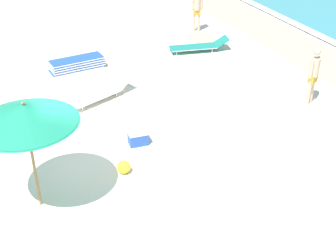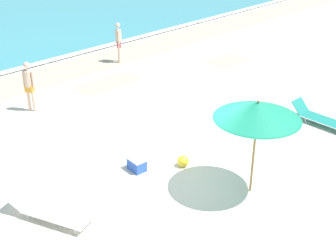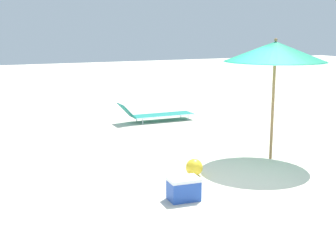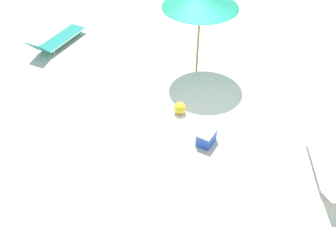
{
  "view_description": "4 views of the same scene",
  "coord_description": "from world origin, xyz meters",
  "views": [
    {
      "loc": [
        9.17,
        -2.16,
        6.65
      ],
      "look_at": [
        0.74,
        1.58,
        1.12
      ],
      "focal_mm": 50.0,
      "sensor_mm": 36.0,
      "label": 1
    },
    {
      "loc": [
        -7.5,
        -7.07,
        6.82
      ],
      "look_at": [
        0.64,
        1.17,
        0.99
      ],
      "focal_mm": 50.0,
      "sensor_mm": 36.0,
      "label": 2
    },
    {
      "loc": [
        -6.8,
        4.51,
        2.71
      ],
      "look_at": [
        0.17,
        1.24,
        1.09
      ],
      "focal_mm": 50.0,
      "sensor_mm": 36.0,
      "label": 3
    },
    {
      "loc": [
        -2.42,
        7.51,
        6.41
      ],
      "look_at": [
        0.29,
        1.83,
        0.71
      ],
      "focal_mm": 40.0,
      "sensor_mm": 36.0,
      "label": 4
    }
  ],
  "objects": [
    {
      "name": "lounger_stack",
      "position": [
        -5.73,
        1.02,
        0.21
      ],
      "size": [
        0.78,
        1.96,
        0.41
      ],
      "rotation": [
        0.0,
        0.0,
        0.09
      ],
      "color": "blue",
      "rests_on": "ground_plane"
    },
    {
      "name": "beach_umbrella",
      "position": [
        0.92,
        -1.51,
        2.23
      ],
      "size": [
        2.09,
        2.09,
        2.51
      ],
      "color": "#9E7547",
      "rests_on": "ground_plane"
    },
    {
      "name": "ground_plane",
      "position": [
        0.0,
        0.01,
        -0.08
      ],
      "size": [
        60.0,
        60.0,
        0.16
      ],
      "color": "beige"
    },
    {
      "name": "sun_lounger_near_water_left",
      "position": [
        -3.29,
        1.12,
        0.2
      ],
      "size": [
        1.34,
        2.21,
        0.47
      ],
      "rotation": [
        0.0,
        0.0,
        0.37
      ],
      "color": "white",
      "rests_on": "ground_plane"
    },
    {
      "name": "beach_ball",
      "position": [
        0.57,
        0.51,
        0.16
      ],
      "size": [
        0.32,
        0.32,
        0.32
      ],
      "color": "yellow",
      "rests_on": "ground_plane"
    },
    {
      "name": "cooler_box",
      "position": [
        -0.46,
        1.26,
        0.19
      ],
      "size": [
        0.4,
        0.53,
        0.37
      ],
      "rotation": [
        0.0,
        0.0,
        4.63
      ],
      "color": "blue",
      "rests_on": "ground_plane"
    },
    {
      "name": "sun_lounger_beside_umbrella",
      "position": [
        -5.55,
        5.64,
        0.2
      ],
      "size": [
        1.06,
        2.3,
        0.48
      ],
      "rotation": [
        0.0,
        0.0,
        -0.21
      ],
      "color": "#1E8475",
      "rests_on": "ground_plane"
    },
    {
      "name": "beachgoer_strolling_adult",
      "position": [
        -0.48,
        6.75,
        1.0
      ],
      "size": [
        0.29,
        0.42,
        1.76
      ],
      "rotation": [
        0.0,
        0.0,
        5.15
      ],
      "color": "beige",
      "rests_on": "ground_plane"
    },
    {
      "name": "beachgoer_wading_adult",
      "position": [
        -7.58,
        6.57,
        1.0
      ],
      "size": [
        0.29,
        0.42,
        1.76
      ],
      "rotation": [
        0.0,
        0.0,
        1.14
      ],
      "color": "beige",
      "rests_on": "ground_plane"
    }
  ]
}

